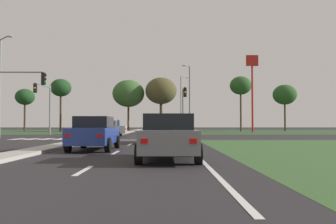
{
  "coord_description": "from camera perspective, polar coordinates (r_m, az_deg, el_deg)",
  "views": [
    {
      "loc": [
        5.65,
        -4.62,
        1.22
      ],
      "look_at": [
        5.83,
        26.51,
        2.27
      ],
      "focal_mm": 38.61,
      "sensor_mm": 36.0,
      "label": 1
    }
  ],
  "objects": [
    {
      "name": "traffic_signal_far_left",
      "position": [
        41.64,
        -18.89,
        1.89
      ],
      "size": [
        0.32,
        5.07,
        5.65
      ],
      "color": "gray",
      "rests_on": "ground"
    },
    {
      "name": "treeline_sixth",
      "position": [
        66.92,
        17.95,
        2.6
      ],
      "size": [
        4.15,
        4.15,
        8.19
      ],
      "color": "#423323",
      "rests_on": "ground"
    },
    {
      "name": "pedestrian_at_median",
      "position": [
        43.83,
        -7.81,
        -1.94
      ],
      "size": [
        0.34,
        0.34,
        1.75
      ],
      "rotation": [
        0.0,
        0.0,
        1.89
      ],
      "color": "maroon",
      "rests_on": "median_island_far"
    },
    {
      "name": "car_grey_near",
      "position": [
        12.29,
        0.04,
        -3.91
      ],
      "size": [
        2.02,
        4.5,
        1.55
      ],
      "color": "slate",
      "rests_on": "ground"
    },
    {
      "name": "edge_line_right",
      "position": [
        16.71,
        3.81,
        -6.08
      ],
      "size": [
        0.14,
        24.0,
        0.01
      ],
      "primitive_type": "cube",
      "color": "silver",
      "rests_on": "ground"
    },
    {
      "name": "lane_dash_second",
      "position": [
        15.66,
        -8.27,
        -6.35
      ],
      "size": [
        0.14,
        2.0,
        0.01
      ],
      "primitive_type": "cube",
      "color": "silver",
      "rests_on": "ground"
    },
    {
      "name": "treeline_second",
      "position": [
        60.96,
        -16.57,
        3.62
      ],
      "size": [
        3.34,
        3.34,
        8.53
      ],
      "color": "#423323",
      "rests_on": "ground"
    },
    {
      "name": "median_island_near",
      "position": [
        16.65,
        -20.27,
        -5.76
      ],
      "size": [
        1.2,
        22.0,
        0.14
      ],
      "primitive_type": "cube",
      "color": "#ADA89E",
      "rests_on": "ground"
    },
    {
      "name": "street_lamp_third",
      "position": [
        45.73,
        3.36,
        2.6
      ],
      "size": [
        1.17,
        1.8,
        8.62
      ],
      "color": "gray",
      "rests_on": "ground"
    },
    {
      "name": "median_island_far",
      "position": [
        59.9,
        -5.74,
        -3.02
      ],
      "size": [
        1.2,
        36.0,
        0.14
      ],
      "primitive_type": "cube",
      "color": "#ADA89E",
      "rests_on": "ground"
    },
    {
      "name": "treeline_fourth",
      "position": [
        59.76,
        -1.11,
        3.33
      ],
      "size": [
        5.18,
        5.18,
        8.93
      ],
      "color": "#423323",
      "rests_on": "ground"
    },
    {
      "name": "ground_plane",
      "position": [
        35.1,
        -9.61,
        -3.89
      ],
      "size": [
        200.0,
        200.0,
        0.0
      ],
      "primitive_type": "plane",
      "color": "#282628"
    },
    {
      "name": "car_teal_third",
      "position": [
        22.94,
        -0.65,
        -3.08
      ],
      "size": [
        2.1,
        4.21,
        1.48
      ],
      "color": "#19565B",
      "rests_on": "ground"
    },
    {
      "name": "crosswalk_bar_second",
      "position": [
        31.4,
        -20.69,
        -4.02
      ],
      "size": [
        0.7,
        2.8,
        0.01
      ],
      "primitive_type": "cube",
      "color": "silver",
      "rests_on": "ground"
    },
    {
      "name": "car_blue_second",
      "position": [
        17.27,
        -11.52,
        -3.27
      ],
      "size": [
        1.94,
        4.59,
        1.57
      ],
      "color": "navy",
      "rests_on": "ground"
    },
    {
      "name": "lane_dash_near",
      "position": [
        9.78,
        -13.19,
        -8.99
      ],
      "size": [
        0.14,
        2.0,
        0.01
      ],
      "primitive_type": "cube",
      "color": "silver",
      "rests_on": "ground"
    },
    {
      "name": "crosswalk_bar_fifth",
      "position": [
        30.37,
        -14.56,
        -4.15
      ],
      "size": [
        0.7,
        2.8,
        0.01
      ],
      "primitive_type": "cube",
      "color": "silver",
      "rests_on": "ground"
    },
    {
      "name": "treeline_near",
      "position": [
        67.47,
        -21.66,
        2.18
      ],
      "size": [
        3.29,
        3.29,
        7.35
      ],
      "color": "#423323",
      "rests_on": "ground"
    },
    {
      "name": "grass_verge_far_right",
      "position": [
        62.37,
        18.26,
        -2.95
      ],
      "size": [
        35.0,
        35.0,
        0.01
      ],
      "primitive_type": "cube",
      "color": "#2D4C28",
      "rests_on": "ground"
    },
    {
      "name": "street_lamp_fourth",
      "position": [
        72.85,
        2.14,
        1.85
      ],
      "size": [
        1.72,
        1.7,
        10.92
      ],
      "color": "gray",
      "rests_on": "ground"
    },
    {
      "name": "fastfood_pole_sign",
      "position": [
        55.82,
        13.15,
        5.56
      ],
      "size": [
        1.8,
        0.4,
        11.57
      ],
      "color": "red",
      "rests_on": "ground"
    },
    {
      "name": "crosswalk_bar_third",
      "position": [
        31.02,
        -18.69,
        -4.07
      ],
      "size": [
        0.7,
        2.8,
        0.01
      ],
      "primitive_type": "cube",
      "color": "silver",
      "rests_on": "ground"
    },
    {
      "name": "crosswalk_bar_near",
      "position": [
        31.82,
        -22.64,
        -3.96
      ],
      "size": [
        0.7,
        2.8,
        0.01
      ],
      "primitive_type": "cube",
      "color": "silver",
      "rests_on": "ground"
    },
    {
      "name": "stop_bar_near",
      "position": [
        27.71,
        -4.17,
        -4.43
      ],
      "size": [
        6.4,
        0.5,
        0.01
      ],
      "primitive_type": "cube",
      "color": "silver",
      "rests_on": "ground"
    },
    {
      "name": "street_lamp_second",
      "position": [
        34.14,
        -24.89,
        4.39
      ],
      "size": [
        1.91,
        1.92,
        8.61
      ],
      "color": "gray",
      "rests_on": "ground"
    },
    {
      "name": "car_silver_fourth",
      "position": [
        35.18,
        -10.09,
        -2.58
      ],
      "size": [
        4.38,
        1.94,
        1.57
      ],
      "rotation": [
        0.0,
        0.0,
        1.57
      ],
      "color": "#B7B7BC",
      "rests_on": "ground"
    },
    {
      "name": "traffic_signal_near_left",
      "position": [
        30.51,
        -23.12,
        3.02
      ],
      "size": [
        4.05,
        0.32,
        5.52
      ],
      "color": "gray",
      "rests_on": "ground"
    },
    {
      "name": "treeline_third",
      "position": [
        60.96,
        -6.27,
        2.9
      ],
      "size": [
        5.34,
        5.34,
        8.62
      ],
      "color": "#423323",
      "rests_on": "ground"
    },
    {
      "name": "crosswalk_bar_fourth",
      "position": [
        30.68,
        -16.65,
        -4.11
      ],
      "size": [
        0.7,
        2.8,
        0.01
      ],
      "primitive_type": "cube",
      "color": "silver",
      "rests_on": "ground"
    },
    {
      "name": "traffic_signal_far_right",
      "position": [
        39.55,
        2.5,
        1.58
      ],
      "size": [
        0.32,
        4.78,
        5.25
      ],
      "color": "gray",
      "rests_on": "ground"
    },
    {
      "name": "treeline_fifth",
      "position": [
        62.27,
        11.4,
        4.07
      ],
      "size": [
        3.64,
        3.64,
        9.29
      ],
      "color": "#423323",
      "rests_on": "ground"
    },
    {
      "name": "lane_dash_third",
      "position": [
        21.61,
        -6.06,
        -5.13
      ],
      "size": [
        0.14,
        2.0,
        0.01
      ],
      "primitive_type": "cube",
      "color": "silver",
      "rests_on": "ground"
    }
  ]
}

